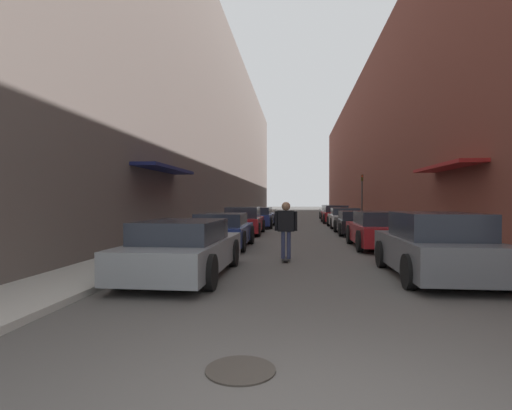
% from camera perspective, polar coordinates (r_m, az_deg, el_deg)
% --- Properties ---
extents(ground, '(153.62, 153.62, 0.00)m').
position_cam_1_polar(ground, '(30.71, 6.14, -2.49)').
color(ground, '#4C4947').
extents(curb_strip_left, '(1.80, 69.83, 0.12)m').
position_cam_1_polar(curb_strip_left, '(37.96, -1.04, -1.79)').
color(curb_strip_left, '#A3A099').
rests_on(curb_strip_left, ground).
extents(curb_strip_right, '(1.80, 69.83, 0.12)m').
position_cam_1_polar(curb_strip_right, '(37.99, 13.21, -1.81)').
color(curb_strip_right, '#A3A099').
rests_on(curb_strip_right, ground).
extents(building_row_left, '(4.90, 69.83, 15.83)m').
position_cam_1_polar(building_row_left, '(38.88, -5.35, 9.88)').
color(building_row_left, '#564C47').
rests_on(building_row_left, ground).
extents(building_row_right, '(4.90, 69.83, 13.25)m').
position_cam_1_polar(building_row_right, '(38.75, 17.53, 7.95)').
color(building_row_right, brown).
rests_on(building_row_right, ground).
extents(parked_car_left_0, '(1.95, 4.52, 1.25)m').
position_cam_1_polar(parked_car_left_0, '(9.05, -10.22, -6.16)').
color(parked_car_left_0, gray).
rests_on(parked_car_left_0, ground).
extents(parked_car_left_1, '(1.96, 4.08, 1.23)m').
position_cam_1_polar(parked_car_left_1, '(14.34, -4.82, -3.66)').
color(parked_car_left_1, navy).
rests_on(parked_car_left_1, ground).
extents(parked_car_left_2, '(1.89, 4.12, 1.36)m').
position_cam_1_polar(parked_car_left_2, '(19.92, -1.78, -2.32)').
color(parked_car_left_2, maroon).
rests_on(parked_car_left_2, ground).
extents(parked_car_left_3, '(2.09, 4.68, 1.26)m').
position_cam_1_polar(parked_car_left_3, '(25.20, 0.18, -1.76)').
color(parked_car_left_3, navy).
rests_on(parked_car_left_3, ground).
extents(parked_car_right_0, '(1.93, 4.03, 1.42)m').
position_cam_1_polar(parked_car_right_0, '(9.53, 24.23, -5.47)').
color(parked_car_right_0, '#515459').
rests_on(parked_car_right_0, ground).
extents(parked_car_right_1, '(2.05, 4.18, 1.30)m').
position_cam_1_polar(parked_car_right_1, '(14.81, 17.44, -3.44)').
color(parked_car_right_1, maroon).
rests_on(parked_car_right_1, ground).
extents(parked_car_right_2, '(2.04, 4.10, 1.16)m').
position_cam_1_polar(parked_car_right_2, '(20.41, 14.24, -2.49)').
color(parked_car_right_2, black).
rests_on(parked_car_right_2, ground).
extents(parked_car_right_3, '(1.93, 4.14, 1.22)m').
position_cam_1_polar(parked_car_right_3, '(25.15, 12.53, -1.83)').
color(parked_car_right_3, silver).
rests_on(parked_car_right_3, ground).
extents(parked_car_right_4, '(1.98, 4.12, 1.31)m').
position_cam_1_polar(parked_car_right_4, '(30.45, 11.27, -1.32)').
color(parked_car_right_4, maroon).
rests_on(parked_car_right_4, ground).
extents(parked_car_right_5, '(1.87, 4.34, 1.29)m').
position_cam_1_polar(parked_car_right_5, '(35.53, 10.68, -1.06)').
color(parked_car_right_5, '#B7B7BC').
rests_on(parked_car_right_5, ground).
extents(skateboarder, '(0.63, 0.78, 1.64)m').
position_cam_1_polar(skateboarder, '(11.10, 4.30, -2.84)').
color(skateboarder, black).
rests_on(skateboarder, ground).
extents(manhole_cover, '(0.70, 0.70, 0.02)m').
position_cam_1_polar(manhole_cover, '(4.27, -2.23, -22.48)').
color(manhole_cover, '#332D28').
rests_on(manhole_cover, ground).
extents(traffic_light, '(0.16, 0.22, 3.42)m').
position_cam_1_polar(traffic_light, '(29.93, 14.91, 1.70)').
color(traffic_light, '#2D2D2D').
rests_on(traffic_light, curb_strip_right).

